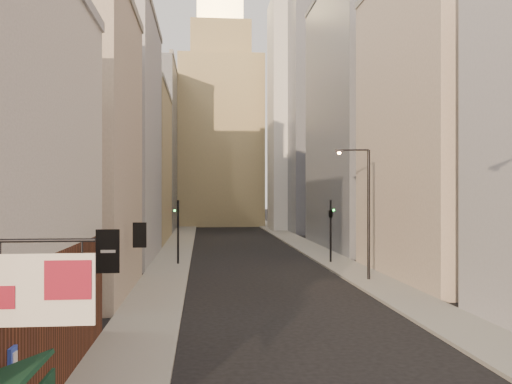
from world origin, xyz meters
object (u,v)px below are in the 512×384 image
Objects in this scene: white_tower at (297,105)px; streetlamp_mid at (365,206)px; traffic_light_right at (331,216)px; traffic_light_left at (178,219)px; clock_tower at (220,122)px.

streetlamp_mid is (-3.87, -48.93, -13.85)m from white_tower.
streetlamp_mid reaches higher than traffic_light_right.
clock_tower is at bearing -104.95° from traffic_light_left.
clock_tower is 8.98× the size of traffic_light_left.
streetlamp_mid is 15.07m from traffic_light_left.
clock_tower is 17.83m from white_tower.
white_tower is 8.30× the size of traffic_light_right.
streetlamp_mid is at bearing 133.55° from traffic_light_left.
traffic_light_left is (-12.05, 8.98, -1.19)m from streetlamp_mid.
white_tower is 4.98× the size of streetlamp_mid.
clock_tower is 56.20m from traffic_light_right.
traffic_light_left is 1.00× the size of traffic_light_right.
white_tower is 8.30× the size of traffic_light_left.
clock_tower is at bearing 105.39° from streetlamp_mid.
white_tower is 51.00m from streetlamp_mid.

